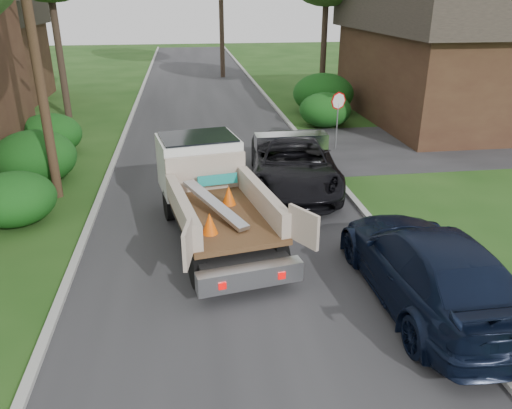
{
  "coord_description": "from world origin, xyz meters",
  "views": [
    {
      "loc": [
        -1.16,
        -11.18,
        6.23
      ],
      "look_at": [
        0.52,
        0.58,
        1.2
      ],
      "focal_mm": 35.0,
      "sensor_mm": 36.0,
      "label": 1
    }
  ],
  "objects_px": {
    "utility_pole": "(32,33)",
    "navy_suv": "(428,266)",
    "stop_sign": "(338,109)",
    "flatbed_truck": "(208,184)",
    "black_pickup": "(293,163)",
    "house_right": "(456,58)"
  },
  "relations": [
    {
      "from": "stop_sign",
      "to": "flatbed_truck",
      "type": "relative_size",
      "value": 0.37
    },
    {
      "from": "utility_pole",
      "to": "navy_suv",
      "type": "height_order",
      "value": "utility_pole"
    },
    {
      "from": "utility_pole",
      "to": "house_right",
      "type": "distance_m",
      "value": 20.66
    },
    {
      "from": "utility_pole",
      "to": "flatbed_truck",
      "type": "xyz_separation_m",
      "value": [
        4.83,
        -3.01,
        -3.87
      ]
    },
    {
      "from": "utility_pole",
      "to": "navy_suv",
      "type": "distance_m",
      "value": 12.68
    },
    {
      "from": "house_right",
      "to": "navy_suv",
      "type": "xyz_separation_m",
      "value": [
        -9.2,
        -16.5,
        -2.3
      ]
    },
    {
      "from": "utility_pole",
      "to": "flatbed_truck",
      "type": "bearing_deg",
      "value": -31.92
    },
    {
      "from": "stop_sign",
      "to": "utility_pole",
      "type": "relative_size",
      "value": 0.25
    },
    {
      "from": "flatbed_truck",
      "to": "house_right",
      "type": "bearing_deg",
      "value": 31.36
    },
    {
      "from": "navy_suv",
      "to": "flatbed_truck",
      "type": "bearing_deg",
      "value": -45.73
    },
    {
      "from": "utility_pole",
      "to": "black_pickup",
      "type": "height_order",
      "value": "utility_pole"
    },
    {
      "from": "stop_sign",
      "to": "utility_pole",
      "type": "bearing_deg",
      "value": -159.38
    },
    {
      "from": "utility_pole",
      "to": "house_right",
      "type": "xyz_separation_m",
      "value": [
        18.48,
        9.02,
        -2.01
      ]
    },
    {
      "from": "stop_sign",
      "to": "flatbed_truck",
      "type": "xyz_separation_m",
      "value": [
        -5.85,
        -7.03,
        -0.48
      ]
    },
    {
      "from": "flatbed_truck",
      "to": "black_pickup",
      "type": "distance_m",
      "value": 4.16
    },
    {
      "from": "house_right",
      "to": "flatbed_truck",
      "type": "relative_size",
      "value": 1.95
    },
    {
      "from": "house_right",
      "to": "black_pickup",
      "type": "relative_size",
      "value": 2.05
    },
    {
      "from": "stop_sign",
      "to": "flatbed_truck",
      "type": "height_order",
      "value": "stop_sign"
    },
    {
      "from": "stop_sign",
      "to": "black_pickup",
      "type": "distance_m",
      "value": 5.15
    },
    {
      "from": "house_right",
      "to": "black_pickup",
      "type": "bearing_deg",
      "value": -138.95
    },
    {
      "from": "navy_suv",
      "to": "black_pickup",
      "type": "bearing_deg",
      "value": -79.69
    },
    {
      "from": "stop_sign",
      "to": "flatbed_truck",
      "type": "bearing_deg",
      "value": -129.79
    }
  ]
}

